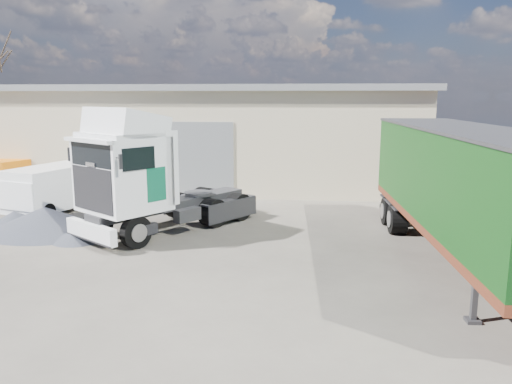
# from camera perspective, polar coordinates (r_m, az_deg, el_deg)

# --- Properties ---
(ground) EXTENTS (120.00, 120.00, 0.00)m
(ground) POSITION_cam_1_polar(r_m,az_deg,el_deg) (14.10, -8.65, -8.95)
(ground) COLOR #272420
(ground) RESTS_ON ground
(warehouse) EXTENTS (30.60, 12.60, 5.42)m
(warehouse) POSITION_cam_1_polar(r_m,az_deg,el_deg) (30.40, -12.19, 6.69)
(warehouse) COLOR #B7A88D
(warehouse) RESTS_ON ground
(tractor_unit) EXTENTS (5.75, 6.72, 4.42)m
(tractor_unit) POSITION_cam_1_polar(r_m,az_deg,el_deg) (17.53, -12.61, 1.12)
(tractor_unit) COLOR black
(tractor_unit) RESTS_ON ground
(box_trailer) EXTENTS (3.03, 11.89, 3.92)m
(box_trailer) POSITION_cam_1_polar(r_m,az_deg,el_deg) (15.05, 22.44, 1.02)
(box_trailer) COLOR #2D2D30
(box_trailer) RESTS_ON ground
(panel_van) EXTENTS (3.15, 5.00, 1.90)m
(panel_van) POSITION_cam_1_polar(r_m,az_deg,el_deg) (22.58, -21.83, 0.48)
(panel_van) COLOR black
(panel_van) RESTS_ON ground
(orange_skip) EXTENTS (3.27, 2.71, 1.76)m
(orange_skip) POSITION_cam_1_polar(r_m,az_deg,el_deg) (27.39, -27.09, 1.30)
(orange_skip) COLOR #2D2D30
(orange_skip) RESTS_ON ground
(gravel_heap) EXTENTS (5.11, 4.46, 0.91)m
(gravel_heap) POSITION_cam_1_polar(r_m,az_deg,el_deg) (19.32, -23.12, -2.96)
(gravel_heap) COLOR #20242B
(gravel_heap) RESTS_ON ground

